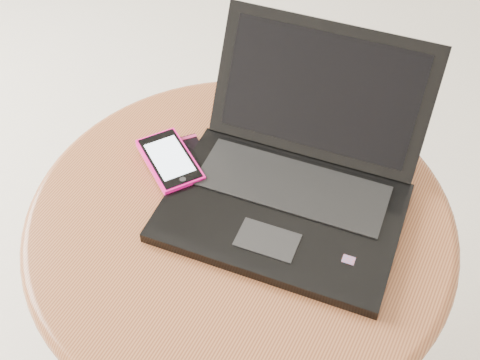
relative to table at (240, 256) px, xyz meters
The scene contains 4 objects.
table is the anchor object (origin of this frame).
laptop 0.17m from the table, 53.66° to the left, with size 0.36×0.36×0.20m.
phone_black 0.16m from the table, 158.62° to the left, with size 0.13×0.12×0.01m.
phone_pink 0.19m from the table, 168.09° to the left, with size 0.14×0.12×0.01m.
Camera 1 is at (0.30, -0.52, 1.19)m, focal length 46.16 mm.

